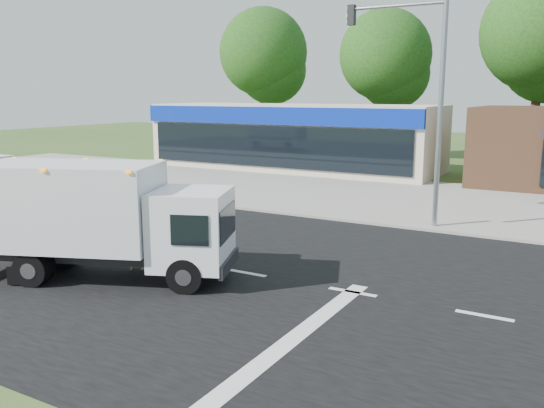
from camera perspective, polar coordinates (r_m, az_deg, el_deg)
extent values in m
plane|color=#385123|center=(15.29, -2.58, -6.89)|extent=(120.00, 120.00, 0.00)
cube|color=black|center=(15.29, -2.58, -6.87)|extent=(60.00, 14.00, 0.02)
cube|color=gray|center=(22.41, 8.69, -1.10)|extent=(60.00, 2.40, 0.12)
cube|color=gray|center=(27.82, 13.01, 0.98)|extent=(60.00, 9.00, 0.02)
cube|color=silver|center=(21.34, -23.49, -2.61)|extent=(1.20, 0.15, 0.01)
cube|color=silver|center=(19.06, -18.04, -3.77)|extent=(1.20, 0.15, 0.01)
cube|color=silver|center=(17.02, -11.18, -5.18)|extent=(1.20, 0.15, 0.01)
cube|color=silver|center=(15.29, -2.58, -6.83)|extent=(1.20, 0.15, 0.01)
cube|color=silver|center=(14.00, 7.99, -8.62)|extent=(1.20, 0.15, 0.01)
cube|color=silver|center=(13.27, 20.30, -10.33)|extent=(1.20, 0.15, 0.01)
cube|color=silver|center=(11.45, 2.23, -13.08)|extent=(0.40, 7.00, 0.01)
cube|color=black|center=(15.73, -19.18, -4.61)|extent=(4.52, 2.50, 0.32)
cube|color=white|center=(14.37, -7.95, -2.37)|extent=(2.39, 2.47, 1.89)
cube|color=black|center=(14.12, -4.62, -1.79)|extent=(0.76, 1.64, 0.81)
cube|color=white|center=(15.45, -19.48, -0.09)|extent=(4.98, 3.68, 2.12)
cube|color=orange|center=(15.30, -19.72, 3.72)|extent=(4.83, 3.64, 0.07)
cylinder|color=black|center=(15.40, -6.82, -5.15)|extent=(0.90, 0.57, 0.86)
cylinder|color=black|center=(13.83, -8.63, -7.07)|extent=(0.90, 0.57, 0.86)
cylinder|color=black|center=(16.83, -19.67, -4.33)|extent=(0.90, 0.57, 0.86)
cylinder|color=black|center=(15.33, -22.78, -6.03)|extent=(0.90, 0.57, 0.86)
imported|color=tan|center=(15.80, -13.33, -3.57)|extent=(0.70, 0.66, 1.60)
sphere|color=white|center=(15.63, -13.46, -0.83)|extent=(0.28, 0.28, 0.28)
cylinder|color=black|center=(28.02, -25.01, 1.03)|extent=(0.73, 0.23, 0.73)
cube|color=beige|center=(36.50, 2.25, 6.70)|extent=(18.00, 6.00, 4.00)
cube|color=#06239C|center=(33.75, -0.15, 8.74)|extent=(18.00, 0.30, 1.00)
cube|color=black|center=(33.87, -0.15, 5.70)|extent=(17.00, 0.12, 2.40)
cylinder|color=gray|center=(20.48, 16.33, 8.59)|extent=(0.18, 0.18, 8.00)
cylinder|color=gray|center=(21.13, 12.15, 18.64)|extent=(3.40, 0.12, 0.12)
cube|color=black|center=(21.65, 7.89, 18.04)|extent=(0.25, 0.25, 0.70)
cylinder|color=#332114|center=(46.81, -0.85, 9.68)|extent=(0.56, 0.56, 7.35)
sphere|color=#194112|center=(46.91, -0.87, 14.82)|extent=(6.93, 6.93, 6.93)
sphere|color=#194112|center=(47.02, 0.00, 13.14)|extent=(5.46, 5.46, 5.46)
cylinder|color=#332114|center=(42.61, 10.96, 9.04)|extent=(0.56, 0.56, 6.86)
sphere|color=#194112|center=(42.68, 11.15, 14.30)|extent=(6.47, 6.47, 6.47)
sphere|color=#194112|center=(42.93, 11.95, 12.55)|extent=(5.10, 5.10, 5.10)
cylinder|color=#332114|center=(40.48, 24.65, 8.86)|extent=(0.56, 0.56, 7.84)
sphere|color=#194112|center=(40.64, 25.17, 15.17)|extent=(7.39, 7.39, 7.39)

